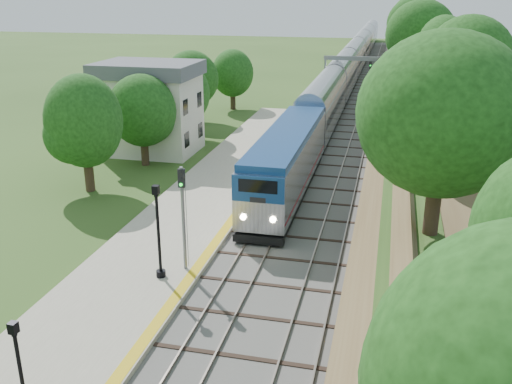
% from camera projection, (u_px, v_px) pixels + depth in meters
% --- Properties ---
extents(trackbed, '(9.50, 170.00, 0.28)m').
position_uv_depth(trackbed, '(354.00, 99.00, 75.83)').
color(trackbed, '#4C4944').
rests_on(trackbed, ground).
extents(platform, '(6.40, 68.00, 0.38)m').
position_uv_depth(platform, '(193.00, 214.00, 37.07)').
color(platform, '#A09881').
rests_on(platform, ground).
extents(yellow_stripe, '(0.55, 68.00, 0.01)m').
position_uv_depth(yellow_stripe, '(235.00, 215.00, 36.38)').
color(yellow_stripe, gold).
rests_on(yellow_stripe, platform).
extents(embankment, '(10.64, 170.00, 11.70)m').
position_uv_depth(embankment, '(421.00, 87.00, 73.37)').
color(embankment, brown).
rests_on(embankment, ground).
extents(station_building, '(8.60, 6.60, 8.00)m').
position_uv_depth(station_building, '(150.00, 107.00, 50.49)').
color(station_building, white).
rests_on(station_building, ground).
extents(signal_gantry, '(8.40, 0.38, 6.20)m').
position_uv_depth(signal_gantry, '(358.00, 68.00, 69.53)').
color(signal_gantry, slate).
rests_on(signal_gantry, ground).
extents(trees_behind_platform, '(7.82, 53.32, 7.21)m').
position_uv_depth(trees_behind_platform, '(134.00, 127.00, 41.18)').
color(trees_behind_platform, '#332316').
rests_on(trees_behind_platform, ground).
extents(train, '(3.04, 142.68, 4.47)m').
position_uv_depth(train, '(353.00, 62.00, 96.13)').
color(train, black).
rests_on(train, trackbed).
extents(lamppost_mid, '(0.40, 0.40, 4.08)m').
position_uv_depth(lamppost_mid, '(23.00, 384.00, 18.04)').
color(lamppost_mid, black).
rests_on(lamppost_mid, platform).
extents(lamppost_far, '(0.48, 0.48, 4.83)m').
position_uv_depth(lamppost_far, '(159.00, 237.00, 27.88)').
color(lamppost_far, black).
rests_on(lamppost_far, platform).
extents(signal_platform, '(0.32, 0.25, 5.48)m').
position_uv_depth(signal_platform, '(183.00, 208.00, 28.31)').
color(signal_platform, slate).
rests_on(signal_platform, platform).
extents(signal_farside, '(0.36, 0.29, 6.57)m').
position_uv_depth(signal_farside, '(380.00, 134.00, 40.81)').
color(signal_farside, slate).
rests_on(signal_farside, ground).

